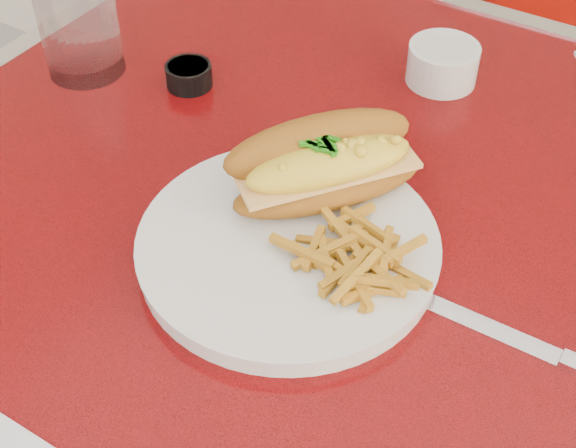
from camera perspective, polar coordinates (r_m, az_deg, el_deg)
The scene contains 9 objects.
diner_table at distance 0.90m, azimuth 11.12°, elevation -7.52°, with size 1.23×0.83×0.77m.
dinner_plate at distance 0.73m, azimuth 0.00°, elevation -1.62°, with size 0.30×0.30×0.02m.
mac_hoagie at distance 0.75m, azimuth 2.64°, elevation 4.30°, with size 0.19×0.21×0.08m.
fries_pile at distance 0.70m, azimuth 4.98°, elevation -2.27°, with size 0.10×0.09×0.03m, color gold, non-canonical shape.
fork at distance 0.75m, azimuth 5.26°, elevation 0.69°, with size 0.06×0.14×0.00m.
gravy_ramekin at distance 0.96m, azimuth 10.95°, elevation 11.21°, with size 0.09×0.09×0.05m.
sauce_cup_left at distance 0.95m, azimuth -7.07°, elevation 10.52°, with size 0.07×0.07×0.03m.
water_tumbler at distance 0.97m, azimuth -14.87°, elevation 14.53°, with size 0.09×0.09×0.16m, color silver.
knife at distance 0.70m, azimuth 17.96°, elevation -8.70°, with size 0.23×0.02×0.01m.
Camera 1 is at (0.14, -0.56, 1.31)m, focal length 50.00 mm.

